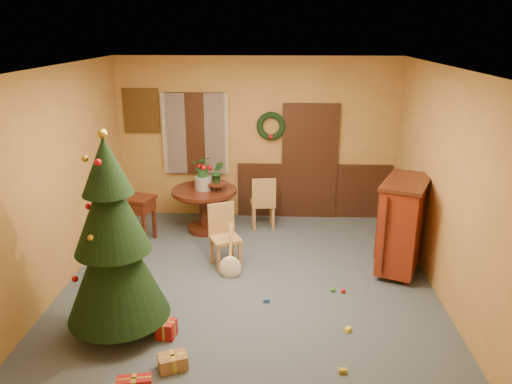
# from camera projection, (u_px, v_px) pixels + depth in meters

# --- Properties ---
(room_envelope) EXTENTS (5.50, 5.50, 5.50)m
(room_envelope) POSITION_uv_depth(u_px,v_px,m) (268.00, 158.00, 9.01)
(room_envelope) COLOR #34404C
(room_envelope) RESTS_ON ground
(dining_table) EXTENTS (1.10, 1.10, 0.76)m
(dining_table) POSITION_uv_depth(u_px,v_px,m) (204.00, 202.00, 8.49)
(dining_table) COLOR black
(dining_table) RESTS_ON floor
(urn) EXTENTS (0.30, 0.30, 0.22)m
(urn) POSITION_uv_depth(u_px,v_px,m) (204.00, 183.00, 8.38)
(urn) COLOR slate
(urn) RESTS_ON dining_table
(centerpiece_plant) EXTENTS (0.33, 0.29, 0.37)m
(centerpiece_plant) POSITION_uv_depth(u_px,v_px,m) (203.00, 166.00, 8.29)
(centerpiece_plant) COLOR #1E4C23
(centerpiece_plant) RESTS_ON urn
(chair_near) EXTENTS (0.53, 0.53, 0.92)m
(chair_near) POSITION_uv_depth(u_px,v_px,m) (224.00, 233.00, 7.30)
(chair_near) COLOR olive
(chair_near) RESTS_ON floor
(chair_far) EXTENTS (0.45, 0.45, 0.94)m
(chair_far) POSITION_uv_depth(u_px,v_px,m) (263.00, 201.00, 8.61)
(chair_far) COLOR olive
(chair_far) RESTS_ON floor
(guitar) EXTENTS (0.44, 0.54, 0.71)m
(guitar) POSITION_uv_depth(u_px,v_px,m) (230.00, 254.00, 6.94)
(guitar) COLOR beige
(guitar) RESTS_ON floor
(plant_stand) EXTENTS (0.35, 0.35, 0.90)m
(plant_stand) POSITION_uv_depth(u_px,v_px,m) (218.00, 202.00, 8.42)
(plant_stand) COLOR black
(plant_stand) RESTS_ON floor
(stand_plant) EXTENTS (0.22, 0.19, 0.37)m
(stand_plant) POSITION_uv_depth(u_px,v_px,m) (217.00, 172.00, 8.25)
(stand_plant) COLOR #19471E
(stand_plant) RESTS_ON plant_stand
(christmas_tree) EXTENTS (1.15, 1.15, 2.38)m
(christmas_tree) POSITION_uv_depth(u_px,v_px,m) (113.00, 241.00, 5.46)
(christmas_tree) COLOR #382111
(christmas_tree) RESTS_ON floor
(writing_desk) EXTENTS (0.94, 0.67, 0.75)m
(writing_desk) POSITION_uv_depth(u_px,v_px,m) (129.00, 206.00, 8.17)
(writing_desk) COLOR black
(writing_desk) RESTS_ON floor
(sideboard) EXTENTS (0.94, 1.20, 1.36)m
(sideboard) POSITION_uv_depth(u_px,v_px,m) (403.00, 223.00, 7.03)
(sideboard) COLOR #551B09
(sideboard) RESTS_ON floor
(gift_b) EXTENTS (0.22, 0.22, 0.20)m
(gift_b) POSITION_uv_depth(u_px,v_px,m) (167.00, 329.00, 5.66)
(gift_b) COLOR maroon
(gift_b) RESTS_ON floor
(gift_c) EXTENTS (0.34, 0.30, 0.16)m
(gift_c) POSITION_uv_depth(u_px,v_px,m) (173.00, 362.00, 5.14)
(gift_c) COLOR brown
(gift_c) RESTS_ON floor
(gift_d) EXTENTS (0.36, 0.20, 0.12)m
(gift_d) POSITION_uv_depth(u_px,v_px,m) (134.00, 383.00, 4.86)
(gift_d) COLOR maroon
(gift_d) RESTS_ON floor
(toy_a) EXTENTS (0.09, 0.06, 0.05)m
(toy_a) POSITION_uv_depth(u_px,v_px,m) (266.00, 301.00, 6.39)
(toy_a) COLOR #2559A0
(toy_a) RESTS_ON floor
(toy_b) EXTENTS (0.06, 0.06, 0.06)m
(toy_b) POSITION_uv_depth(u_px,v_px,m) (333.00, 290.00, 6.65)
(toy_b) COLOR green
(toy_b) RESTS_ON floor
(toy_c) EXTENTS (0.09, 0.09, 0.05)m
(toy_c) POSITION_uv_depth(u_px,v_px,m) (348.00, 330.00, 5.78)
(toy_c) COLOR yellow
(toy_c) RESTS_ON floor
(toy_d) EXTENTS (0.06, 0.06, 0.06)m
(toy_d) POSITION_uv_depth(u_px,v_px,m) (343.00, 291.00, 6.62)
(toy_d) COLOR red
(toy_d) RESTS_ON floor
(toy_e) EXTENTS (0.08, 0.05, 0.05)m
(toy_e) POSITION_uv_depth(u_px,v_px,m) (343.00, 371.00, 5.09)
(toy_e) COLOR gold
(toy_e) RESTS_ON floor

